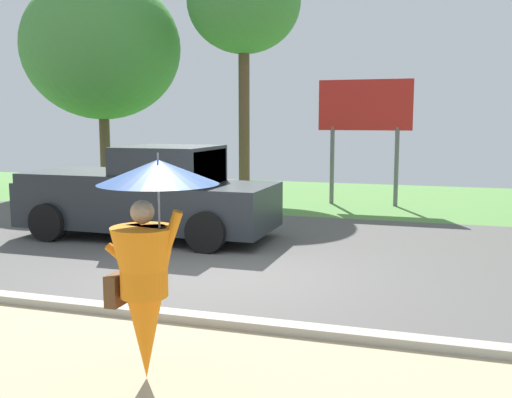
% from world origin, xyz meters
% --- Properties ---
extents(ground_plane, '(40.00, 22.00, 0.20)m').
position_xyz_m(ground_plane, '(0.00, 2.95, -0.05)').
color(ground_plane, '#565451').
extents(monk_pedestrian, '(1.12, 1.09, 2.13)m').
position_xyz_m(monk_pedestrian, '(0.79, -3.59, 1.14)').
color(monk_pedestrian, orange).
rests_on(monk_pedestrian, ground_plane).
extents(pickup_truck, '(5.20, 2.28, 1.88)m').
position_xyz_m(pickup_truck, '(-2.42, 2.53, 0.87)').
color(pickup_truck, '#23282D').
rests_on(pickup_truck, ground_plane).
extents(roadside_billboard, '(2.60, 0.12, 3.50)m').
position_xyz_m(roadside_billboard, '(1.17, 8.51, 2.55)').
color(roadside_billboard, slate).
rests_on(roadside_billboard, ground_plane).
extents(tree_left_far, '(3.66, 3.66, 7.83)m').
position_xyz_m(tree_left_far, '(-3.00, 10.33, 6.11)').
color(tree_left_far, brown).
rests_on(tree_left_far, ground_plane).
extents(tree_center_back, '(5.43, 5.43, 7.33)m').
position_xyz_m(tree_center_back, '(-8.13, 10.14, 4.85)').
color(tree_center_back, brown).
rests_on(tree_center_back, ground_plane).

